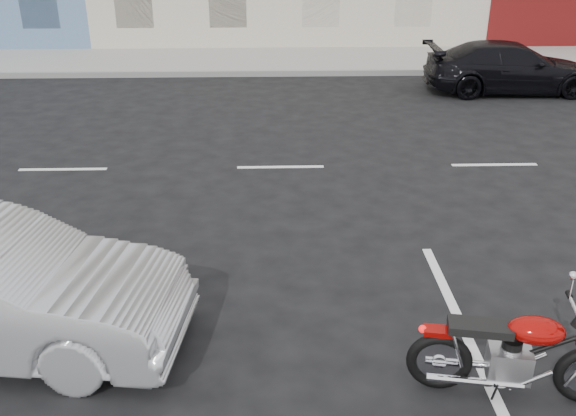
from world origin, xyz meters
name	(u,v)px	position (x,y,z in m)	size (l,w,h in m)	color
ground	(388,166)	(0.00, 0.00, 0.00)	(120.00, 120.00, 0.00)	black
sidewalk_far	(177,61)	(-5.00, 8.70, 0.07)	(80.00, 3.40, 0.15)	gray
curb_far	(170,74)	(-5.00, 7.00, 0.08)	(80.00, 0.12, 0.16)	gray
car_far	(510,67)	(4.00, 5.16, 0.63)	(1.77, 4.36, 1.26)	black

